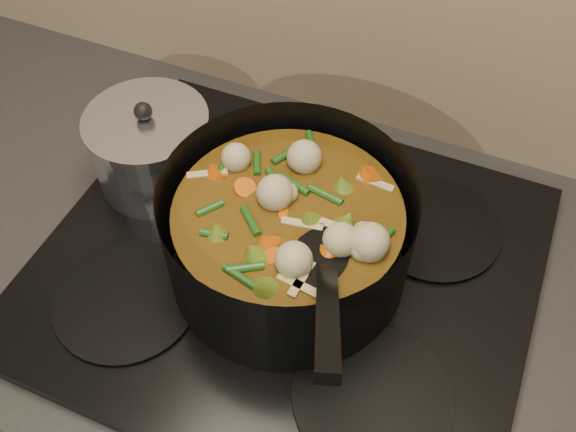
% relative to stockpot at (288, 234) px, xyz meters
% --- Properties ---
extents(counter, '(2.64, 0.64, 0.91)m').
position_rel_stockpot_xyz_m(counter, '(-0.00, 0.00, -0.54)').
color(counter, brown).
rests_on(counter, ground).
extents(stovetop, '(0.62, 0.54, 0.03)m').
position_rel_stockpot_xyz_m(stovetop, '(-0.00, 0.00, -0.08)').
color(stovetop, black).
rests_on(stovetop, counter).
extents(stockpot, '(0.34, 0.40, 0.22)m').
position_rel_stockpot_xyz_m(stockpot, '(0.00, 0.00, 0.00)').
color(stockpot, black).
rests_on(stockpot, stovetop).
extents(saucepan, '(0.17, 0.17, 0.14)m').
position_rel_stockpot_xyz_m(saucepan, '(-0.23, 0.07, -0.01)').
color(saucepan, silver).
rests_on(saucepan, stovetop).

